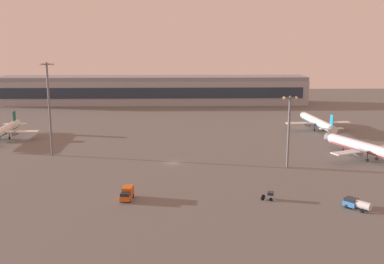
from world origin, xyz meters
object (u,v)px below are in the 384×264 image
Objects in this scene: airplane_far_stand at (368,149)px; pushback_tug at (270,196)px; airplane_taxiway_distant at (318,122)px; airplane_near_gate at (2,132)px; catering_truck at (127,193)px; apron_light_east at (49,104)px; fuel_truck at (357,204)px; apron_light_central at (289,126)px.

airplane_far_stand is 53.38m from pushback_tug.
airplane_near_gate is at bearing -177.09° from airplane_taxiway_distant.
catering_truck is at bearing -74.70° from pushback_tug.
airplane_taxiway_distant is 1.15× the size of apron_light_east.
apron_light_east reaches higher than pushback_tug.
airplane_far_stand is 1.00× the size of airplane_taxiway_distant.
airplane_taxiway_distant reaches higher than catering_truck.
airplane_near_gate is 37.28m from apron_light_east.
apron_light_east is at bearing -47.62° from catering_truck.
airplane_taxiway_distant is (-2.38, 47.44, -0.21)m from airplane_far_stand.
catering_truck is 54.53m from fuel_truck.
airplane_near_gate is at bearing 137.66° from apron_light_east.
airplane_far_stand is at bearing 15.69° from apron_light_central.
airplane_near_gate is 0.99× the size of airplane_taxiway_distant.
airplane_far_stand reaches higher than fuel_truck.
apron_light_central is at bearing 171.72° from airplane_far_stand.
apron_light_east is (-30.41, 43.18, 15.92)m from catering_truck.
airplane_far_stand is at bearing 150.02° from pushback_tug.
airplane_taxiway_distant is at bearing 68.90° from airplane_far_stand.
apron_light_central reaches higher than airplane_near_gate.
airplane_far_stand reaches higher than airplane_near_gate.
airplane_taxiway_distant is 1.63× the size of apron_light_central.
catering_truck is at bearing 130.82° from fuel_truck.
catering_truck reaches higher than pushback_tug.
apron_light_central reaches higher than catering_truck.
apron_light_central is at bearing 61.90° from fuel_truck.
catering_truck reaches higher than fuel_truck.
airplane_taxiway_distant is at bearing -174.04° from airplane_near_gate.
catering_truck is (55.93, -66.44, -1.85)m from airplane_near_gate.
apron_light_east reaches higher than fuel_truck.
pushback_tug is (-36.66, -83.75, -2.40)m from airplane_taxiway_distant.
apron_light_central is 78.11m from apron_light_east.
apron_light_central reaches higher than airplane_taxiway_distant.
apron_light_central is at bearing -119.34° from airplane_taxiway_distant.
airplane_taxiway_distant is 6.07× the size of catering_truck.
airplane_near_gate reaches higher than catering_truck.
airplane_near_gate is 86.86m from catering_truck.
airplane_near_gate is at bearing -109.48° from pushback_tug.
apron_light_east is (-102.16, -39.47, 14.03)m from airplane_taxiway_distant.
apron_light_central is (-25.83, -55.36, 9.31)m from airplane_taxiway_distant.
fuel_truck is 20.02m from pushback_tug.
airplane_far_stand is 47.50m from airplane_taxiway_distant.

